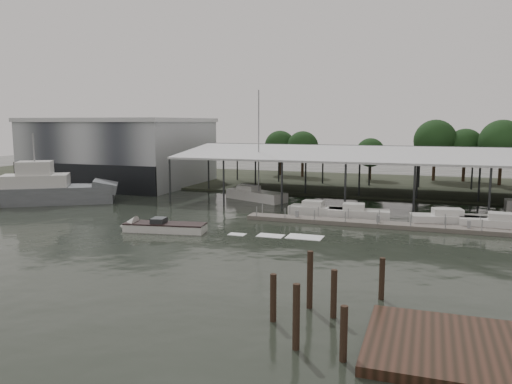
% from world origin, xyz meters
% --- Properties ---
extents(ground, '(200.00, 200.00, 0.00)m').
position_xyz_m(ground, '(0.00, 0.00, 0.00)').
color(ground, '#222820').
rests_on(ground, ground).
extents(land_strip_far, '(140.00, 30.00, 0.30)m').
position_xyz_m(land_strip_far, '(0.00, 42.00, 0.10)').
color(land_strip_far, '#393F2F').
rests_on(land_strip_far, ground).
extents(land_strip_west, '(20.00, 40.00, 0.30)m').
position_xyz_m(land_strip_west, '(-40.00, 30.00, 0.10)').
color(land_strip_west, '#393F2F').
rests_on(land_strip_west, ground).
extents(storage_warehouse, '(24.50, 20.50, 10.50)m').
position_xyz_m(storage_warehouse, '(-28.00, 29.94, 5.29)').
color(storage_warehouse, '#A2A8AD').
rests_on(storage_warehouse, ground).
extents(covered_boat_shed, '(58.24, 24.00, 6.96)m').
position_xyz_m(covered_boat_shed, '(17.00, 28.00, 6.13)').
color(covered_boat_shed, silver).
rests_on(covered_boat_shed, ground).
extents(trawler_dock, '(3.00, 18.00, 0.50)m').
position_xyz_m(trawler_dock, '(-30.00, 14.00, 0.25)').
color(trawler_dock, '#68625B').
rests_on(trawler_dock, ground).
extents(floating_dock, '(28.00, 2.00, 1.40)m').
position_xyz_m(floating_dock, '(15.00, 10.00, 0.20)').
color(floating_dock, '#68625B').
rests_on(floating_dock, ground).
extents(grey_trawler, '(16.44, 12.65, 8.84)m').
position_xyz_m(grey_trawler, '(-25.77, 10.44, 1.58)').
color(grey_trawler, slate).
rests_on(grey_trawler, ground).
extents(white_sailboat, '(8.82, 5.93, 14.01)m').
position_xyz_m(white_sailboat, '(-2.44, 21.36, 0.67)').
color(white_sailboat, silver).
rests_on(white_sailboat, ground).
extents(speedboat_underway, '(19.01, 4.95, 2.00)m').
position_xyz_m(speedboat_underway, '(-4.73, 1.07, 0.39)').
color(speedboat_underway, silver).
rests_on(speedboat_underway, ground).
extents(moored_cruiser_0, '(6.13, 2.53, 1.70)m').
position_xyz_m(moored_cruiser_0, '(7.37, 13.20, 0.61)').
color(moored_cruiser_0, silver).
rests_on(moored_cruiser_0, ground).
extents(moored_cruiser_1, '(6.31, 2.74, 1.70)m').
position_xyz_m(moored_cruiser_1, '(11.71, 12.65, 0.61)').
color(moored_cruiser_1, silver).
rests_on(moored_cruiser_1, ground).
extents(moored_cruiser_2, '(8.05, 3.87, 1.70)m').
position_xyz_m(moored_cruiser_2, '(20.67, 12.53, 0.61)').
color(moored_cruiser_2, silver).
rests_on(moored_cruiser_2, ground).
extents(moored_cruiser_3, '(9.06, 2.66, 1.70)m').
position_xyz_m(moored_cruiser_3, '(25.71, 11.70, 0.61)').
color(moored_cruiser_3, silver).
rests_on(moored_cruiser_3, ground).
extents(mooring_pilings, '(5.14, 8.37, 3.73)m').
position_xyz_m(mooring_pilings, '(13.73, -14.78, 1.04)').
color(mooring_pilings, '#38271C').
rests_on(mooring_pilings, ground).
extents(horizon_tree_line, '(71.31, 9.89, 10.31)m').
position_xyz_m(horizon_tree_line, '(25.05, 48.32, 6.04)').
color(horizon_tree_line, '#302115').
rests_on(horizon_tree_line, ground).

